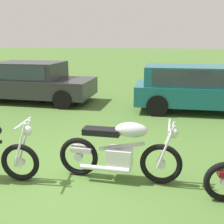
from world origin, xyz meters
name	(u,v)px	position (x,y,z in m)	size (l,w,h in m)	color
ground_plane	(57,177)	(0.00, 0.00, 0.00)	(120.00, 120.00, 0.00)	#476B2D
motorcycle_silver	(120,151)	(1.05, 0.12, 0.49)	(2.04, 0.64, 1.02)	black
car_charcoal	(32,80)	(-2.95, 5.43, 0.80)	(4.34, 2.08, 1.43)	#2D2D33
car_teal	(203,85)	(2.94, 4.99, 0.83)	(4.53, 1.85, 1.43)	#19606B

